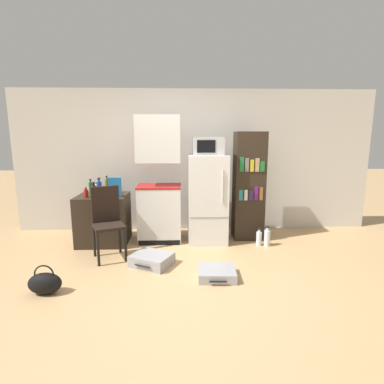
{
  "coord_description": "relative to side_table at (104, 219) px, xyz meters",
  "views": [
    {
      "loc": [
        -0.04,
        -3.43,
        1.7
      ],
      "look_at": [
        0.11,
        0.85,
        0.9
      ],
      "focal_mm": 28.0,
      "sensor_mm": 36.0,
      "label": 1
    }
  ],
  "objects": [
    {
      "name": "wall_back",
      "position": [
        1.49,
        0.74,
        0.86
      ],
      "size": [
        6.4,
        0.1,
        2.51
      ],
      "color": "beige",
      "rests_on": "ground_plane"
    },
    {
      "name": "bottle_blue_soda",
      "position": [
        -0.02,
        -0.08,
        0.51
      ],
      "size": [
        0.08,
        0.08,
        0.29
      ],
      "color": "#1E47A3",
      "rests_on": "side_table"
    },
    {
      "name": "bottle_wine_dark",
      "position": [
        -0.05,
        -0.25,
        0.5
      ],
      "size": [
        0.08,
        0.08,
        0.25
      ],
      "color": "black",
      "rests_on": "side_table"
    },
    {
      "name": "bottle_olive_oil",
      "position": [
        0.02,
        0.25,
        0.51
      ],
      "size": [
        0.06,
        0.06,
        0.27
      ],
      "color": "#566619",
      "rests_on": "side_table"
    },
    {
      "name": "bookshelf",
      "position": [
        2.37,
        0.15,
        0.5
      ],
      "size": [
        0.49,
        0.38,
        1.77
      ],
      "color": "#2D2319",
      "rests_on": "ground_plane"
    },
    {
      "name": "cereal_box",
      "position": [
        0.23,
        -0.13,
        0.54
      ],
      "size": [
        0.19,
        0.07,
        0.3
      ],
      "color": "#1E66A8",
      "rests_on": "side_table"
    },
    {
      "name": "bottle_milk_white",
      "position": [
        -0.14,
        0.23,
        0.46
      ],
      "size": [
        0.08,
        0.08,
        0.16
      ],
      "color": "white",
      "rests_on": "side_table"
    },
    {
      "name": "suitcase_small_flat",
      "position": [
        1.68,
        -1.31,
        -0.33
      ],
      "size": [
        0.47,
        0.44,
        0.11
      ],
      "rotation": [
        0.0,
        0.0,
        -0.05
      ],
      "color": "#99999E",
      "rests_on": "ground_plane"
    },
    {
      "name": "water_bottle_front",
      "position": [
        2.59,
        -0.26,
        -0.25
      ],
      "size": [
        0.09,
        0.09,
        0.32
      ],
      "color": "silver",
      "rests_on": "ground_plane"
    },
    {
      "name": "microwave",
      "position": [
        1.67,
        0.03,
        1.16
      ],
      "size": [
        0.48,
        0.43,
        0.27
      ],
      "color": "#B7B7BC",
      "rests_on": "refrigerator"
    },
    {
      "name": "chair",
      "position": [
        0.21,
        -0.59,
        0.2
      ],
      "size": [
        0.53,
        0.53,
        1.01
      ],
      "rotation": [
        0.0,
        0.0,
        0.41
      ],
      "color": "black",
      "rests_on": "ground_plane"
    },
    {
      "name": "kitchen_hutch",
      "position": [
        0.9,
        0.08,
        0.55
      ],
      "size": [
        0.7,
        0.52,
        2.02
      ],
      "color": "silver",
      "rests_on": "ground_plane"
    },
    {
      "name": "side_table",
      "position": [
        0.0,
        0.0,
        0.0
      ],
      "size": [
        0.77,
        0.67,
        0.78
      ],
      "color": "#2D2319",
      "rests_on": "ground_plane"
    },
    {
      "name": "suitcase_large_flat",
      "position": [
        0.85,
        -0.91,
        -0.32
      ],
      "size": [
        0.63,
        0.59,
        0.15
      ],
      "rotation": [
        0.0,
        0.0,
        -0.47
      ],
      "color": "#99999E",
      "rests_on": "ground_plane"
    },
    {
      "name": "bottle_green_tall",
      "position": [
        -0.17,
        -0.01,
        0.5
      ],
      "size": [
        0.06,
        0.06,
        0.26
      ],
      "color": "#1E6028",
      "rests_on": "side_table"
    },
    {
      "name": "ground_plane",
      "position": [
        1.29,
        -1.26,
        -0.39
      ],
      "size": [
        24.0,
        24.0,
        0.0
      ],
      "primitive_type": "plane",
      "color": "tan"
    },
    {
      "name": "refrigerator",
      "position": [
        1.67,
        0.03,
        0.32
      ],
      "size": [
        0.62,
        0.64,
        1.41
      ],
      "color": "silver",
      "rests_on": "ground_plane"
    },
    {
      "name": "bottle_ketchup_red",
      "position": [
        -0.19,
        -0.18,
        0.46
      ],
      "size": [
        0.06,
        0.06,
        0.16
      ],
      "color": "#AD1914",
      "rests_on": "side_table"
    },
    {
      "name": "handbag",
      "position": [
        -0.24,
        -1.62,
        -0.27
      ],
      "size": [
        0.36,
        0.2,
        0.33
      ],
      "color": "black",
      "rests_on": "ground_plane"
    },
    {
      "name": "water_bottle_middle",
      "position": [
        2.47,
        -0.24,
        -0.27
      ],
      "size": [
        0.09,
        0.09,
        0.28
      ],
      "color": "silver",
      "rests_on": "ground_plane"
    }
  ]
}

